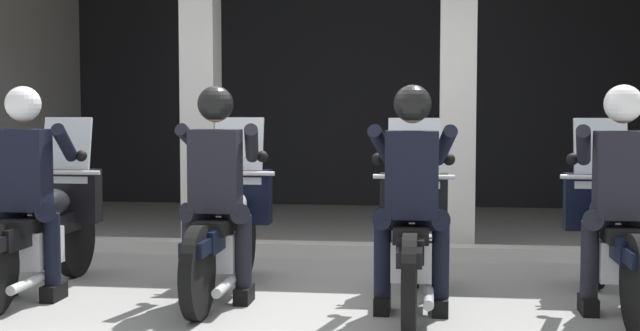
% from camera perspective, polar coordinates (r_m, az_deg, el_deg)
% --- Properties ---
extents(ground_plane, '(80.00, 80.00, 0.00)m').
position_cam_1_polar(ground_plane, '(9.59, 2.29, -4.64)').
color(ground_plane, gray).
extents(station_building, '(8.94, 4.37, 3.46)m').
position_cam_1_polar(station_building, '(10.87, 1.85, 7.74)').
color(station_building, black).
rests_on(station_building, ground).
extents(kerb_strip, '(8.44, 0.24, 0.12)m').
position_cam_1_polar(kerb_strip, '(8.29, 0.04, -5.59)').
color(kerb_strip, '#B7B5AD').
rests_on(kerb_strip, ground).
extents(motorcycle_far_left, '(0.62, 2.04, 1.35)m').
position_cam_1_polar(motorcycle_far_left, '(6.98, -17.88, -3.94)').
color(motorcycle_far_left, black).
rests_on(motorcycle_far_left, ground).
extents(police_officer_far_left, '(0.63, 0.61, 1.58)m').
position_cam_1_polar(police_officer_far_left, '(6.68, -19.00, -0.54)').
color(police_officer_far_left, black).
rests_on(police_officer_far_left, ground).
extents(motorcycle_center_left, '(0.62, 2.04, 1.35)m').
position_cam_1_polar(motorcycle_center_left, '(6.59, -6.25, -4.22)').
color(motorcycle_center_left, black).
rests_on(motorcycle_center_left, ground).
extents(police_officer_center_left, '(0.63, 0.61, 1.58)m').
position_cam_1_polar(police_officer_center_left, '(6.27, -6.90, -0.63)').
color(police_officer_center_left, black).
rests_on(police_officer_center_left, ground).
extents(motorcycle_center_right, '(0.62, 2.04, 1.35)m').
position_cam_1_polar(motorcycle_center_right, '(6.25, 6.18, -4.68)').
color(motorcycle_center_right, black).
rests_on(motorcycle_center_right, ground).
extents(police_officer_center_right, '(0.63, 0.61, 1.58)m').
position_cam_1_polar(police_officer_center_right, '(5.91, 6.15, -0.90)').
color(police_officer_center_right, black).
rests_on(police_officer_center_right, ground).
extents(motorcycle_far_right, '(0.62, 2.04, 1.35)m').
position_cam_1_polar(motorcycle_far_right, '(6.53, 18.81, -4.50)').
color(motorcycle_far_right, black).
rests_on(motorcycle_far_right, ground).
extents(police_officer_far_right, '(0.63, 0.61, 1.58)m').
position_cam_1_polar(police_officer_far_right, '(6.20, 19.41, -0.88)').
color(police_officer_far_right, black).
rests_on(police_officer_far_right, ground).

